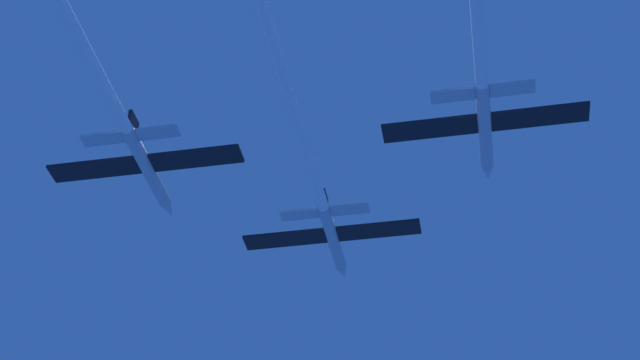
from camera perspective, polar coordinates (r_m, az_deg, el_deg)
jet_lead at (r=87.29m, az=-0.40°, el=0.38°), size 17.37×43.47×2.88m
jet_left_wing at (r=80.12m, az=-12.28°, el=5.00°), size 17.37×42.06×2.88m
jet_right_wing at (r=74.79m, az=9.20°, el=9.29°), size 17.37×48.63×2.88m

